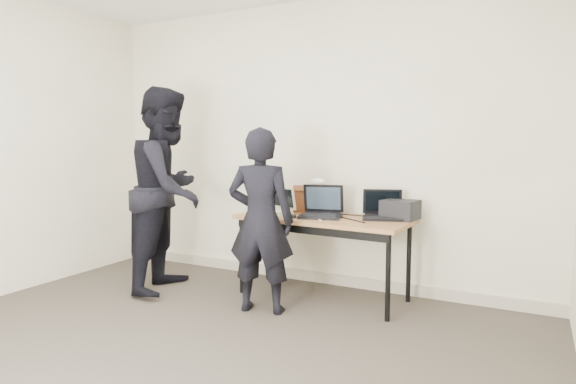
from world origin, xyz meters
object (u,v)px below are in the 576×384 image
Objects in this scene: leather_satchel at (314,199)px; equipment_box at (400,210)px; person_observer at (169,190)px; laptop_center at (321,210)px; desk at (322,224)px; laptop_beige at (275,208)px; person_typist at (261,221)px; laptop_right at (382,212)px.

equipment_box is (0.81, -0.04, -0.05)m from leather_satchel.
equipment_box is at bearing -88.52° from person_observer.
laptop_center is 0.67m from equipment_box.
desk is 4.03× the size of laptop_beige.
person_typist is at bearing -142.01° from equipment_box.
laptop_beige is 0.38m from leather_satchel.
laptop_center is 1.43m from person_observer.
person_observer is (-1.38, -0.39, 0.27)m from desk.
person_typist reaches higher than laptop_center.
laptop_right is 1.47× the size of equipment_box.
laptop_center is 0.52m from laptop_right.
leather_satchel is at bearing 60.35° from laptop_beige.
equipment_box is 0.19× the size of person_typist.
equipment_box is (0.63, 0.19, 0.14)m from desk.
laptop_center reaches higher than laptop_beige.
equipment_box reaches higher than desk.
person_typist reaches higher than desk.
laptop_beige is 0.56m from person_typist.
laptop_right is 0.28× the size of person_typist.
desk is 1.03× the size of person_typist.
equipment_box is at bearing 1.32° from laptop_center.
laptop_center is 0.23× the size of person_observer.
leather_satchel is (-0.16, 0.21, 0.07)m from laptop_center.
laptop_right reaches higher than desk.
laptop_beige is at bearing 169.85° from laptop_center.
laptop_beige is 1.12m from equipment_box.
desk is 1.46m from person_observer.
laptop_beige is at bearing -145.19° from leather_satchel.
person_typist reaches higher than laptop_beige.
person_typist is (-0.79, -0.71, -0.03)m from laptop_right.
person_observer reaches higher than laptop_center.
person_observer is (-1.20, -0.62, 0.09)m from leather_satchel.
person_typist is (-0.94, -0.73, -0.06)m from equipment_box.
person_typist is (-0.13, -0.77, -0.10)m from leather_satchel.
desk is 0.67m from equipment_box.
laptop_center is at bearing -130.60° from person_typist.
person_typist reaches higher than equipment_box.
equipment_box is at bearing -155.37° from person_typist.
laptop_right is at bearing -151.41° from person_typist.
leather_satchel reaches higher than desk.
laptop_beige is 1.35× the size of equipment_box.
laptop_beige is 0.26× the size of person_typist.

